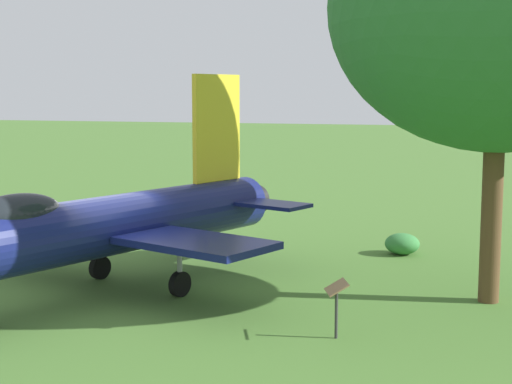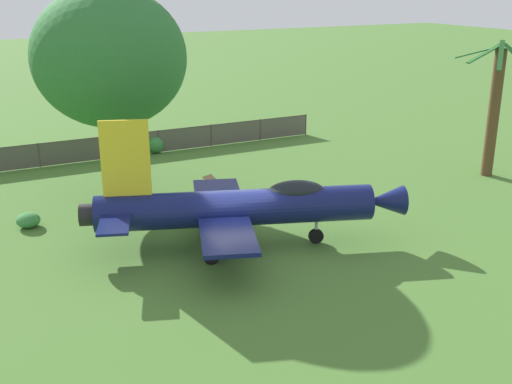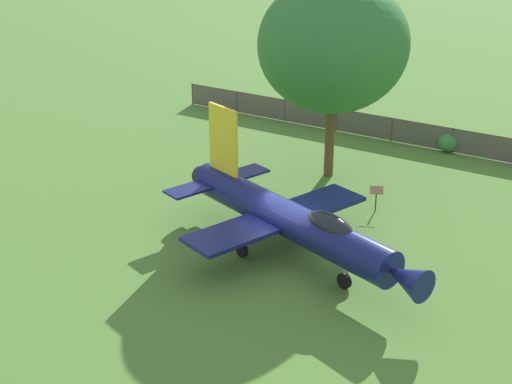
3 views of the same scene
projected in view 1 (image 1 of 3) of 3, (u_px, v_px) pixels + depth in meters
ground_plane at (105, 296)px, 18.16m from camera, size 200.00×200.00×0.00m
display_jet at (92, 226)px, 17.68m from camera, size 12.27×8.35×5.25m
shade_tree at (500, 6)px, 16.86m from camera, size 7.09×7.56×9.88m
shrub_near_fence at (402, 244)px, 22.85m from camera, size 1.00×1.02×0.63m
info_plaque at (337, 296)px, 14.95m from camera, size 0.71×0.60×1.14m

